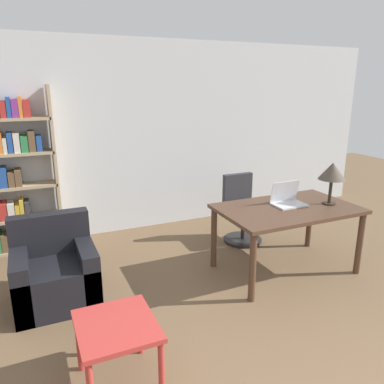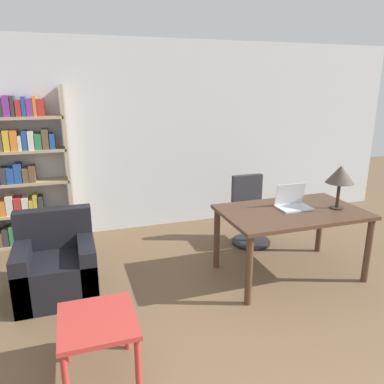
% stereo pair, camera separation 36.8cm
% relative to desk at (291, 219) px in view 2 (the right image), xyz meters
% --- Properties ---
extents(wall_back, '(8.00, 0.06, 2.70)m').
position_rel_desk_xyz_m(wall_back, '(-1.09, 2.02, 0.68)').
color(wall_back, silver).
rests_on(wall_back, ground_plane).
extents(desk, '(1.54, 0.94, 0.76)m').
position_rel_desk_xyz_m(desk, '(0.00, 0.00, 0.00)').
color(desk, '#4C3323').
rests_on(desk, ground_plane).
extents(laptop, '(0.36, 0.25, 0.26)m').
position_rel_desk_xyz_m(laptop, '(0.06, 0.08, 0.15)').
color(laptop, silver).
rests_on(laptop, desk).
extents(table_lamp, '(0.30, 0.30, 0.48)m').
position_rel_desk_xyz_m(table_lamp, '(0.51, -0.09, 0.47)').
color(table_lamp, '#2D2319').
rests_on(table_lamp, desk).
extents(office_chair, '(0.52, 0.52, 0.92)m').
position_rel_desk_xyz_m(office_chair, '(-0.00, 0.96, -0.27)').
color(office_chair, black).
rests_on(office_chair, ground_plane).
extents(side_table_blue, '(0.54, 0.58, 0.50)m').
position_rel_desk_xyz_m(side_table_blue, '(-2.16, -0.95, -0.25)').
color(side_table_blue, '#B2332D').
rests_on(side_table_blue, ground_plane).
extents(armchair, '(0.77, 0.71, 0.84)m').
position_rel_desk_xyz_m(armchair, '(-2.47, 0.38, -0.38)').
color(armchair, black).
rests_on(armchair, ground_plane).
extents(bookshelf, '(0.99, 0.28, 2.08)m').
position_rel_desk_xyz_m(bookshelf, '(-2.84, 1.83, 0.34)').
color(bookshelf, tan).
rests_on(bookshelf, ground_plane).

